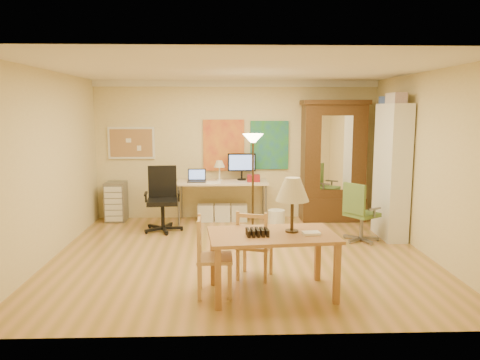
{
  "coord_description": "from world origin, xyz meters",
  "views": [
    {
      "loc": [
        -0.24,
        -6.71,
        2.14
      ],
      "look_at": [
        -0.0,
        0.3,
        1.08
      ],
      "focal_mm": 35.0,
      "sensor_mm": 36.0,
      "label": 1
    }
  ],
  "objects_px": {
    "computer_desk": "(224,197)",
    "armoire": "(333,168)",
    "dining_table": "(280,221)",
    "office_chair_green": "(360,226)",
    "bookshelf": "(391,172)",
    "office_chair_black": "(163,214)"
  },
  "relations": [
    {
      "from": "computer_desk",
      "to": "armoire",
      "type": "bearing_deg",
      "value": 2.15
    },
    {
      "from": "dining_table",
      "to": "armoire",
      "type": "height_order",
      "value": "armoire"
    },
    {
      "from": "office_chair_green",
      "to": "bookshelf",
      "type": "relative_size",
      "value": 0.44
    },
    {
      "from": "computer_desk",
      "to": "office_chair_green",
      "type": "relative_size",
      "value": 1.77
    },
    {
      "from": "dining_table",
      "to": "computer_desk",
      "type": "bearing_deg",
      "value": 100.08
    },
    {
      "from": "office_chair_green",
      "to": "dining_table",
      "type": "bearing_deg",
      "value": -126.59
    },
    {
      "from": "office_chair_black",
      "to": "armoire",
      "type": "relative_size",
      "value": 0.49
    },
    {
      "from": "dining_table",
      "to": "bookshelf",
      "type": "height_order",
      "value": "bookshelf"
    },
    {
      "from": "dining_table",
      "to": "bookshelf",
      "type": "distance_m",
      "value": 3.23
    },
    {
      "from": "office_chair_green",
      "to": "armoire",
      "type": "relative_size",
      "value": 0.42
    },
    {
      "from": "dining_table",
      "to": "office_chair_green",
      "type": "xyz_separation_m",
      "value": [
        1.58,
        2.13,
        -0.6
      ]
    },
    {
      "from": "computer_desk",
      "to": "office_chair_black",
      "type": "distance_m",
      "value": 1.3
    },
    {
      "from": "computer_desk",
      "to": "office_chair_green",
      "type": "distance_m",
      "value": 2.69
    },
    {
      "from": "dining_table",
      "to": "office_chair_green",
      "type": "distance_m",
      "value": 2.72
    },
    {
      "from": "office_chair_black",
      "to": "bookshelf",
      "type": "height_order",
      "value": "bookshelf"
    },
    {
      "from": "dining_table",
      "to": "armoire",
      "type": "bearing_deg",
      "value": 68.32
    },
    {
      "from": "bookshelf",
      "to": "computer_desk",
      "type": "bearing_deg",
      "value": 156.24
    },
    {
      "from": "computer_desk",
      "to": "bookshelf",
      "type": "xyz_separation_m",
      "value": [
        2.8,
        -1.23,
        0.64
      ]
    },
    {
      "from": "office_chair_green",
      "to": "bookshelf",
      "type": "bearing_deg",
      "value": 24.7
    },
    {
      "from": "dining_table",
      "to": "computer_desk",
      "type": "xyz_separation_m",
      "value": [
        -0.64,
        3.62,
        -0.39
      ]
    },
    {
      "from": "office_chair_black",
      "to": "armoire",
      "type": "height_order",
      "value": "armoire"
    },
    {
      "from": "office_chair_black",
      "to": "dining_table",
      "type": "bearing_deg",
      "value": -59.49
    }
  ]
}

